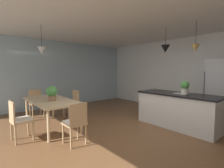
{
  "coord_description": "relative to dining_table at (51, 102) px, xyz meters",
  "views": [
    {
      "loc": [
        2.56,
        -2.72,
        1.52
      ],
      "look_at": [
        -0.66,
        -0.01,
        1.16
      ],
      "focal_mm": 26.23,
      "sensor_mm": 36.0,
      "label": 1
    }
  ],
  "objects": [
    {
      "name": "ground_plane",
      "position": [
        1.77,
        1.2,
        -0.69
      ],
      "size": [
        10.0,
        8.4,
        0.04
      ],
      "primitive_type": "cube",
      "color": "brown"
    },
    {
      "name": "ceiling_slab",
      "position": [
        1.77,
        1.2,
        2.09
      ],
      "size": [
        10.0,
        8.4,
        0.12
      ],
      "primitive_type": "cube",
      "color": "white"
    },
    {
      "name": "potted_plant_on_table",
      "position": [
        0.18,
        -0.03,
        0.28
      ],
      "size": [
        0.27,
        0.27,
        0.39
      ],
      "color": "#8C664C",
      "rests_on": "dining_table"
    },
    {
      "name": "potted_plant_on_island",
      "position": [
        2.35,
        2.59,
        0.42
      ],
      "size": [
        0.22,
        0.22,
        0.34
      ],
      "color": "beige",
      "rests_on": "kitchen_island"
    },
    {
      "name": "pendant_over_island_main",
      "position": [
        1.75,
        2.59,
        1.44
      ],
      "size": [
        0.23,
        0.23,
        0.69
      ],
      "color": "black"
    },
    {
      "name": "chair_kitchen_end",
      "position": [
        1.37,
        0.0,
        -0.2
      ],
      "size": [
        0.41,
        0.41,
        0.87
      ],
      "color": "tan",
      "rests_on": "ground_plane"
    },
    {
      "name": "kitchen_island",
      "position": [
        2.16,
        2.59,
        -0.21
      ],
      "size": [
        2.1,
        0.82,
        0.91
      ],
      "color": "silver",
      "rests_on": "ground_plane"
    },
    {
      "name": "wall_back_kitchen",
      "position": [
        1.77,
        4.46,
        0.68
      ],
      "size": [
        10.0,
        0.12,
        2.7
      ],
      "primitive_type": "cube",
      "color": "white",
      "rests_on": "ground_plane"
    },
    {
      "name": "vase_on_dining_table",
      "position": [
        -0.22,
        0.07,
        0.14
      ],
      "size": [
        0.09,
        0.09,
        0.16
      ],
      "color": "slate",
      "rests_on": "dining_table"
    },
    {
      "name": "chair_near_right",
      "position": [
        0.45,
        -0.84,
        -0.2
      ],
      "size": [
        0.42,
        0.42,
        0.87
      ],
      "color": "tan",
      "rests_on": "ground_plane"
    },
    {
      "name": "pendant_over_island_aux",
      "position": [
        2.57,
        2.59,
        1.38
      ],
      "size": [
        0.18,
        0.18,
        0.74
      ],
      "color": "black"
    },
    {
      "name": "pendant_over_table",
      "position": [
        -0.17,
        -0.13,
        1.36
      ],
      "size": [
        0.22,
        0.22,
        0.77
      ],
      "color": "black"
    },
    {
      "name": "chair_far_left",
      "position": [
        -0.45,
        0.84,
        -0.2
      ],
      "size": [
        0.41,
        0.41,
        0.87
      ],
      "color": "tan",
      "rests_on": "ground_plane"
    },
    {
      "name": "dining_table",
      "position": [
        0.0,
        0.0,
        0.0
      ],
      "size": [
        2.0,
        0.94,
        0.73
      ],
      "color": "#D1B284",
      "rests_on": "ground_plane"
    },
    {
      "name": "chair_window_end",
      "position": [
        -1.37,
        0.0,
        -0.2
      ],
      "size": [
        0.4,
        0.4,
        0.87
      ],
      "color": "tan",
      "rests_on": "ground_plane"
    },
    {
      "name": "window_wall_left_glazing",
      "position": [
        -2.29,
        1.2,
        0.68
      ],
      "size": [
        0.06,
        8.4,
        2.7
      ],
      "primitive_type": "cube",
      "color": "#9EB7C6",
      "rests_on": "ground_plane"
    },
    {
      "name": "refrigerator",
      "position": [
        2.72,
        4.06,
        0.25
      ],
      "size": [
        0.76,
        0.67,
        1.85
      ],
      "color": "silver",
      "rests_on": "ground_plane"
    }
  ]
}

